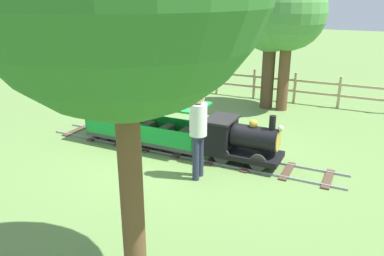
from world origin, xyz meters
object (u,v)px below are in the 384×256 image
locomotive (240,139)px  passenger_car (145,126)px  conductor_person (198,126)px  oak_tree_near (289,14)px  oak_tree_distant (272,18)px

locomotive → passenger_car: size_ratio=0.54×
conductor_person → oak_tree_near: oak_tree_near is taller
oak_tree_distant → passenger_car: bearing=-21.4°
locomotive → conductor_person: conductor_person is taller
locomotive → oak_tree_near: bearing=-178.1°
locomotive → conductor_person: size_ratio=0.89×
conductor_person → oak_tree_distant: (-4.82, -0.14, 1.48)m
oak_tree_near → oak_tree_distant: oak_tree_near is taller
oak_tree_near → conductor_person: bearing=-3.7°
locomotive → oak_tree_distant: (-3.90, -0.57, 1.96)m
passenger_car → oak_tree_near: (-3.87, 1.97, 2.15)m
passenger_car → conductor_person: 1.97m
oak_tree_distant → oak_tree_near: bearing=86.2°
passenger_car → oak_tree_distant: size_ratio=0.79×
passenger_car → oak_tree_distant: 4.65m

